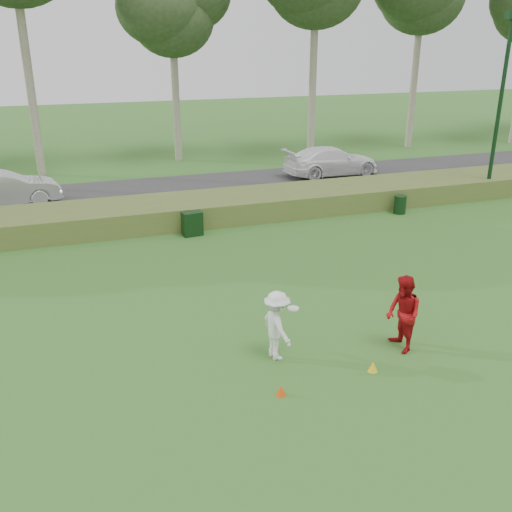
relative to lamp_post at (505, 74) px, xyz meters
name	(u,v)px	position (x,y,z in m)	size (l,w,h in m)	color
ground	(313,367)	(-14.00, -11.00, -5.59)	(120.00, 120.00, 0.00)	#296020
reed_strip	(193,210)	(-14.00, 1.00, -5.14)	(80.00, 3.00, 0.90)	#4B6026
park_road	(170,191)	(-14.00, 6.00, -5.56)	(80.00, 6.00, 0.06)	#2D2D2D
lamp_post	(505,74)	(0.00, 0.00, 0.00)	(0.70, 0.70, 8.18)	black
tree_4	(172,9)	(-12.00, 13.50, 3.00)	(6.24, 6.24, 11.50)	gray
player_white	(277,325)	(-14.62, -10.30, -4.75)	(0.92, 1.17, 1.69)	white
player_red	(403,314)	(-11.65, -10.93, -4.64)	(0.92, 0.72, 1.90)	#A00D11
cone_orange	(281,390)	(-15.09, -11.77, -5.47)	(0.22, 0.22, 0.24)	#E3460B
cone_yellow	(373,366)	(-12.77, -11.58, -5.47)	(0.23, 0.23, 0.25)	yellow
utility_cabinet	(192,224)	(-14.47, -0.90, -5.13)	(0.74, 0.46, 0.92)	black
trash_bin	(400,205)	(-5.36, -0.95, -5.20)	(0.52, 0.52, 0.78)	black
car_mid	(2,189)	(-21.52, 5.54, -4.74)	(1.68, 4.80, 1.58)	silver
car_right	(331,161)	(-5.03, 6.45, -4.77)	(2.14, 5.27, 1.53)	white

